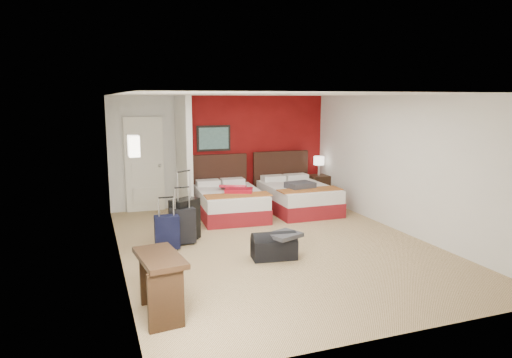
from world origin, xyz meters
name	(u,v)px	position (x,y,z in m)	size (l,w,h in m)	color
ground	(275,245)	(0.00, 0.00, 0.00)	(6.50, 6.50, 0.00)	tan
room_walls	(175,164)	(-1.40, 1.42, 1.26)	(5.02, 6.52, 2.50)	silver
red_accent_panel	(253,150)	(0.75, 3.23, 1.25)	(3.50, 0.04, 2.50)	maroon
partition_wall	(184,156)	(-1.00, 2.61, 1.25)	(0.12, 1.20, 2.50)	silver
entry_door	(144,165)	(-1.75, 3.20, 1.02)	(0.82, 0.06, 2.05)	silver
bed_left	(230,204)	(-0.16, 2.10, 0.27)	(1.28, 1.83, 0.55)	white
bed_right	(298,198)	(1.39, 2.07, 0.28)	(1.31, 1.87, 0.56)	white
red_suitcase_open	(236,189)	(-0.06, 2.00, 0.60)	(0.55, 0.76, 0.09)	#AD0E20
jacket_bundle	(300,185)	(1.29, 1.77, 0.63)	(0.54, 0.43, 0.13)	#3D3D42
nightstand	(318,188)	(2.29, 2.84, 0.31)	(0.44, 0.44, 0.62)	black
table_lamp	(319,166)	(2.29, 2.84, 0.85)	(0.26, 0.26, 0.46)	white
suitcase_black	(185,221)	(-1.38, 0.74, 0.35)	(0.47, 0.30, 0.71)	black
suitcase_charcoal	(183,227)	(-1.45, 0.57, 0.30)	(0.40, 0.25, 0.59)	black
suitcase_navy	(167,234)	(-1.75, 0.36, 0.27)	(0.39, 0.24, 0.54)	black
duffel_bag	(274,248)	(-0.27, -0.62, 0.17)	(0.68, 0.36, 0.34)	black
jacket_draped	(284,235)	(-0.12, -0.67, 0.37)	(0.47, 0.39, 0.06)	#3B3B41
desk	(161,285)	(-2.19, -1.95, 0.36)	(0.43, 0.86, 0.72)	black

